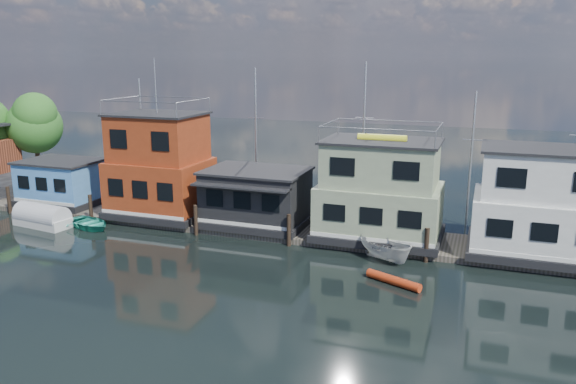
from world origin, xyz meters
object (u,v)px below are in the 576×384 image
at_px(houseboat_blue, 62,182).
at_px(red_kayak, 393,280).
at_px(houseboat_dark, 256,197).
at_px(motorboat, 386,250).
at_px(houseboat_green, 380,192).
at_px(tarp_runabout, 42,217).
at_px(houseboat_white, 542,205).
at_px(dinghy_teal, 90,223).
at_px(houseboat_red, 160,167).

distance_m(houseboat_blue, red_kayak, 29.59).
xyz_separation_m(houseboat_dark, motorboat, (10.13, -3.55, -1.64)).
distance_m(houseboat_green, red_kayak, 8.03).
relative_size(tarp_runabout, red_kayak, 1.40).
bearing_deg(red_kayak, motorboat, 131.26).
bearing_deg(houseboat_white, houseboat_blue, -180.00).
xyz_separation_m(houseboat_dark, houseboat_white, (19.00, 0.02, 1.12)).
bearing_deg(tarp_runabout, houseboat_dark, 24.85).
distance_m(houseboat_blue, motorboat, 27.89).
xyz_separation_m(red_kayak, dinghy_teal, (-22.85, 2.94, 0.17)).
bearing_deg(motorboat, houseboat_blue, 116.02).
bearing_deg(motorboat, houseboat_white, -34.71).
height_order(motorboat, red_kayak, motorboat).
bearing_deg(houseboat_red, motorboat, -11.14).
distance_m(houseboat_white, tarp_runabout, 34.81).
distance_m(houseboat_blue, dinghy_teal, 7.33).
height_order(houseboat_white, dinghy_teal, houseboat_white).
relative_size(houseboat_blue, houseboat_red, 0.54).
height_order(houseboat_blue, tarp_runabout, houseboat_blue).
height_order(houseboat_blue, motorboat, houseboat_blue).
bearing_deg(dinghy_teal, houseboat_dark, -51.28).
bearing_deg(red_kayak, houseboat_blue, -169.63).
relative_size(houseboat_blue, dinghy_teal, 1.59).
bearing_deg(red_kayak, houseboat_green, 131.42).
bearing_deg(houseboat_green, houseboat_white, -0.00).
bearing_deg(houseboat_white, houseboat_red, -180.00).
xyz_separation_m(houseboat_blue, red_kayak, (28.68, -6.99, -1.96)).
xyz_separation_m(houseboat_white, tarp_runabout, (-34.36, -4.77, -2.85)).
relative_size(houseboat_white, tarp_runabout, 1.78).
xyz_separation_m(houseboat_white, dinghy_teal, (-30.66, -4.05, -3.12)).
relative_size(motorboat, tarp_runabout, 0.85).
distance_m(motorboat, dinghy_teal, 21.80).
relative_size(houseboat_white, dinghy_teal, 2.09).
xyz_separation_m(houseboat_white, motorboat, (-8.87, -3.57, -2.76)).
relative_size(houseboat_red, red_kayak, 3.52).
bearing_deg(motorboat, tarp_runabout, 126.09).
height_order(houseboat_red, houseboat_white, houseboat_red).
xyz_separation_m(houseboat_dark, red_kayak, (11.18, -6.97, -2.17)).
xyz_separation_m(motorboat, dinghy_teal, (-21.79, -0.48, -0.36)).
relative_size(houseboat_blue, houseboat_green, 0.76).
xyz_separation_m(houseboat_red, motorboat, (18.13, -3.57, -3.33)).
height_order(houseboat_red, motorboat, houseboat_red).
bearing_deg(houseboat_white, houseboat_dark, -179.94).
height_order(houseboat_dark, houseboat_green, houseboat_green).
xyz_separation_m(houseboat_red, houseboat_white, (27.00, 0.00, -0.57)).
bearing_deg(houseboat_dark, houseboat_green, 0.12).
distance_m(houseboat_dark, tarp_runabout, 16.18).
xyz_separation_m(houseboat_green, motorboat, (1.13, -3.57, -2.77)).
bearing_deg(red_kayak, dinghy_teal, -163.26).
bearing_deg(houseboat_red, tarp_runabout, -147.05).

